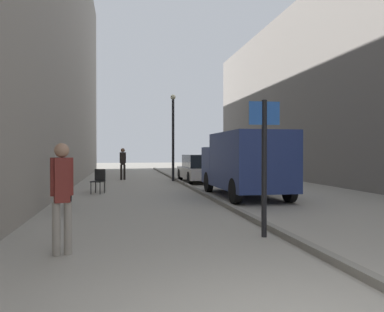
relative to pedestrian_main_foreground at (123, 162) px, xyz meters
name	(u,v)px	position (x,y,z in m)	size (l,w,h in m)	color
ground_plane	(159,193)	(1.34, -7.12, -1.05)	(80.00, 80.00, 0.00)	gray
building_facade_left	(7,5)	(-4.14, -7.12, 5.87)	(3.75, 40.00, 13.83)	gray
kerb_strip	(198,191)	(2.92, -7.12, -0.99)	(0.16, 40.00, 0.12)	slate
pedestrian_main_foreground	(123,162)	(0.00, 0.00, 0.00)	(0.36, 0.24, 1.82)	black
pedestrian_mid_block	(62,190)	(-1.02, -15.57, -0.03)	(0.34, 0.25, 1.76)	gray
delivery_van	(245,162)	(4.27, -8.88, 0.18)	(2.04, 5.11, 2.28)	navy
parked_car	(200,169)	(4.03, -2.23, -0.34)	(1.87, 4.22, 1.45)	silver
street_sign_post	(264,156)	(2.56, -15.00, 0.50)	(0.60, 0.10, 2.60)	black
lamp_post	(173,132)	(2.72, -1.31, 1.67)	(0.28, 0.28, 4.76)	black
bicycle_leaning	(69,196)	(-1.53, -10.88, -0.67)	(0.18, 1.77, 0.98)	black
cafe_chair_near_window	(98,178)	(-1.01, -6.02, -0.50)	(0.49, 0.49, 0.94)	#B7B2A8
cafe_chair_by_doorway	(99,179)	(-0.95, -6.85, -0.50)	(0.58, 0.58, 0.94)	black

